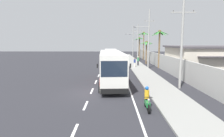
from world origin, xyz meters
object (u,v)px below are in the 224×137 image
Objects in this scene: palm_second at (146,47)px; roadside_building at (209,60)px; motorcycle_beside_bus at (147,100)px; pedestrian_midwalk at (138,61)px; palm_nearest at (144,38)px; coach_bus_foreground at (111,66)px; utility_pole_distant at (133,40)px; utility_pole_far at (138,41)px; palm_third at (159,42)px; motorcycle_trailing at (122,67)px; utility_pole_nearest at (182,41)px; utility_pole_mid at (148,38)px; palm_fourth at (139,43)px; pedestrian_near_kerb at (135,62)px.

palm_second is 0.44× the size of roadside_building.
motorcycle_beside_bus is 24.26m from pedestrian_midwalk.
roadside_building reaches higher than pedestrian_midwalk.
pedestrian_midwalk is 0.24× the size of palm_nearest.
utility_pole_distant is (6.88, 42.22, 3.46)m from coach_bus_foreground.
utility_pole_far reaches higher than palm_third.
motorcycle_trailing is 0.19× the size of utility_pole_distant.
utility_pole_distant is at bearing 97.22° from palm_nearest.
pedestrian_midwalk reaches higher than motorcycle_beside_bus.
utility_pole_nearest is at bearing -95.83° from palm_third.
pedestrian_midwalk is 5.51m from utility_pole_mid.
motorcycle_beside_bus is 0.29× the size of palm_third.
palm_nearest reaches higher than motorcycle_trailing.
motorcycle_trailing is at bearing 115.41° from utility_pole_nearest.
utility_pole_nearest reaches higher than coach_bus_foreground.
utility_pole_mid is 14.88m from utility_pole_far.
utility_pole_mid is 22.23m from palm_fourth.
utility_pole_nearest is at bearing 111.50° from pedestrian_midwalk.
utility_pole_far is at bearing 90.98° from utility_pole_nearest.
pedestrian_midwalk is (0.92, 2.17, 0.10)m from pedestrian_near_kerb.
palm_fourth is (5.47, 43.15, 3.71)m from motorcycle_beside_bus.
palm_third reaches higher than motorcycle_beside_bus.
pedestrian_midwalk is at bearing 71.62° from coach_bus_foreground.
roadside_building is (6.80, -13.66, -1.60)m from palm_second.
roadside_building is at bearing 51.18° from motorcycle_beside_bus.
utility_pole_distant reaches higher than pedestrian_near_kerb.
roadside_building is at bearing -164.37° from pedestrian_near_kerb.
palm_third reaches higher than roadside_building.
utility_pole_far reaches higher than pedestrian_midwalk.
palm_third is at bearing 30.82° from motorcycle_trailing.
motorcycle_beside_bus is 0.26× the size of palm_nearest.
pedestrian_midwalk reaches higher than motorcycle_trailing.
motorcycle_trailing is at bearing 113.33° from pedestrian_near_kerb.
motorcycle_trailing is at bearing -117.90° from palm_second.
motorcycle_beside_bus is 1.00× the size of motorcycle_trailing.
utility_pole_far reaches higher than palm_nearest.
roadside_building is at bearing 22.87° from coach_bus_foreground.
utility_pole_far is at bearing 97.17° from palm_second.
coach_bus_foreground is 1.14× the size of utility_pole_mid.
utility_pole_nearest is 0.80× the size of roadside_building.
utility_pole_nearest is 0.87× the size of utility_pole_distant.
coach_bus_foreground is at bearing -101.14° from motorcycle_trailing.
palm_second reaches higher than pedestrian_near_kerb.
utility_pole_far reaches higher than motorcycle_trailing.
palm_nearest reaches higher than motorcycle_beside_bus.
palm_nearest is 1.19× the size of palm_fourth.
palm_nearest is at bearing 71.96° from motorcycle_trailing.
motorcycle_trailing is at bearing -98.75° from utility_pole_distant.
utility_pole_mid is at bearing 92.13° from utility_pole_nearest.
palm_fourth reaches higher than palm_second.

